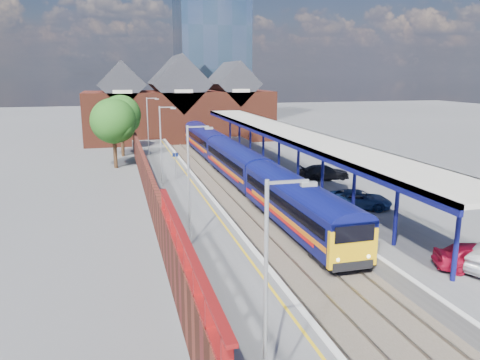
% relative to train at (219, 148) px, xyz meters
% --- Properties ---
extents(ground, '(240.00, 240.00, 0.00)m').
position_rel_train_xyz_m(ground, '(-1.49, -4.21, -2.12)').
color(ground, '#5B5B5E').
rests_on(ground, ground).
extents(ballast_bed, '(6.00, 76.00, 0.06)m').
position_rel_train_xyz_m(ballast_bed, '(-1.49, -14.21, -2.09)').
color(ballast_bed, '#473D33').
rests_on(ballast_bed, ground).
extents(rails, '(4.51, 76.00, 0.14)m').
position_rel_train_xyz_m(rails, '(-1.49, -14.21, -2.00)').
color(rails, slate).
rests_on(rails, ground).
extents(left_platform, '(5.00, 76.00, 1.00)m').
position_rel_train_xyz_m(left_platform, '(-6.99, -14.21, -1.62)').
color(left_platform, '#565659').
rests_on(left_platform, ground).
extents(right_platform, '(6.00, 76.00, 1.00)m').
position_rel_train_xyz_m(right_platform, '(4.51, -14.21, -1.62)').
color(right_platform, '#565659').
rests_on(right_platform, ground).
extents(coping_left, '(0.30, 76.00, 0.05)m').
position_rel_train_xyz_m(coping_left, '(-4.64, -14.21, -1.10)').
color(coping_left, silver).
rests_on(coping_left, left_platform).
extents(coping_right, '(0.30, 76.00, 0.05)m').
position_rel_train_xyz_m(coping_right, '(1.66, -14.21, -1.10)').
color(coping_right, silver).
rests_on(coping_right, right_platform).
extents(yellow_line, '(0.14, 76.00, 0.01)m').
position_rel_train_xyz_m(yellow_line, '(-5.24, -14.21, -1.12)').
color(yellow_line, yellow).
rests_on(yellow_line, left_platform).
extents(train, '(2.91, 65.92, 3.45)m').
position_rel_train_xyz_m(train, '(0.00, 0.00, 0.00)').
color(train, '#0C1056').
rests_on(train, ground).
extents(canopy, '(4.50, 52.00, 4.48)m').
position_rel_train_xyz_m(canopy, '(3.99, -12.26, 3.13)').
color(canopy, navy).
rests_on(canopy, right_platform).
extents(lamp_post_a, '(1.48, 0.18, 7.00)m').
position_rel_train_xyz_m(lamp_post_a, '(-7.86, -42.21, 2.87)').
color(lamp_post_a, '#A5A8AA').
rests_on(lamp_post_a, left_platform).
extents(lamp_post_b, '(1.48, 0.18, 7.00)m').
position_rel_train_xyz_m(lamp_post_b, '(-7.86, -28.21, 2.87)').
color(lamp_post_b, '#A5A8AA').
rests_on(lamp_post_b, left_platform).
extents(lamp_post_c, '(1.48, 0.18, 7.00)m').
position_rel_train_xyz_m(lamp_post_c, '(-7.86, -12.21, 2.87)').
color(lamp_post_c, '#A5A8AA').
rests_on(lamp_post_c, left_platform).
extents(lamp_post_d, '(1.48, 0.18, 7.00)m').
position_rel_train_xyz_m(lamp_post_d, '(-7.86, 3.79, 2.87)').
color(lamp_post_d, '#A5A8AA').
rests_on(lamp_post_d, left_platform).
extents(platform_sign, '(0.55, 0.08, 2.50)m').
position_rel_train_xyz_m(platform_sign, '(-6.49, -10.21, 0.57)').
color(platform_sign, '#A5A8AA').
rests_on(platform_sign, left_platform).
extents(brick_wall, '(0.35, 50.00, 3.86)m').
position_rel_train_xyz_m(brick_wall, '(-9.59, -20.67, 0.33)').
color(brick_wall, '#5E2618').
rests_on(brick_wall, left_platform).
extents(station_building, '(30.00, 12.12, 13.78)m').
position_rel_train_xyz_m(station_building, '(-1.49, 23.79, 3.33)').
color(station_building, '#5E2618').
rests_on(station_building, ground).
extents(glass_tower, '(14.20, 14.20, 40.30)m').
position_rel_train_xyz_m(glass_tower, '(8.51, 45.79, 18.08)').
color(glass_tower, slate).
rests_on(glass_tower, ground).
extents(tree_near, '(5.20, 5.20, 8.10)m').
position_rel_train_xyz_m(tree_near, '(-11.84, 1.70, 3.23)').
color(tree_near, '#382314').
rests_on(tree_near, ground).
extents(tree_far, '(5.20, 5.20, 8.10)m').
position_rel_train_xyz_m(tree_far, '(-10.84, 9.70, 3.23)').
color(tree_far, '#382314').
rests_on(tree_far, ground).
extents(parked_car_red, '(4.54, 2.93, 1.44)m').
position_rel_train_xyz_m(parked_car_red, '(5.51, -35.49, -0.40)').
color(parked_car_red, '#AC0E2B').
rests_on(parked_car_red, right_platform).
extents(parked_car_dark, '(4.81, 1.99, 1.39)m').
position_rel_train_xyz_m(parked_car_dark, '(7.01, -14.18, -0.43)').
color(parked_car_dark, black).
rests_on(parked_car_dark, right_platform).
extents(parked_car_blue, '(5.28, 4.08, 1.33)m').
position_rel_train_xyz_m(parked_car_blue, '(5.33, -23.70, -0.46)').
color(parked_car_blue, navy).
rests_on(parked_car_blue, right_platform).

